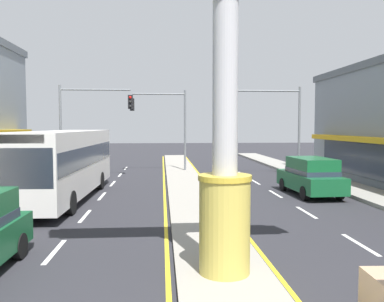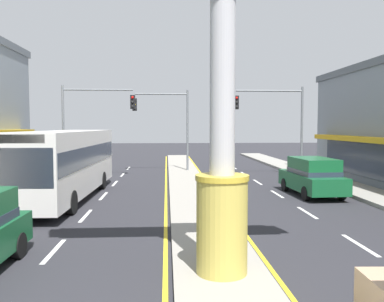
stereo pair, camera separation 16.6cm
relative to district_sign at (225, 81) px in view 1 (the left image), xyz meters
The scene contains 9 objects.
median_strip 11.95m from the district_sign, 90.00° to the left, with size 2.22×52.00×0.14m, color gray.
sidewalk_right 13.45m from the district_sign, 45.78° to the left, with size 2.30×60.00×0.18m, color gray.
lane_markings 10.74m from the district_sign, 90.00° to the left, with size 8.96×52.00×0.01m.
district_sign is the anchor object (origin of this frame).
traffic_light_left_side 19.21m from the district_sign, 109.29° to the left, with size 4.86×0.46×6.20m.
traffic_light_right_side 19.26m from the district_sign, 70.77° to the left, with size 4.86×0.46×6.20m.
traffic_light_median_far 21.39m from the district_sign, 93.09° to the left, with size 4.20×0.46×6.20m.
suv_near_right_lane 12.72m from the district_sign, 60.28° to the left, with size 2.13×4.68×1.90m.
bus_far_right_lane 12.36m from the district_sign, 120.12° to the left, with size 2.85×11.27×3.26m.
Camera 1 is at (-1.42, -1.99, 3.49)m, focal length 37.37 mm.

